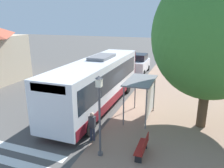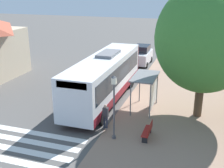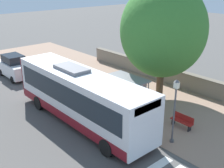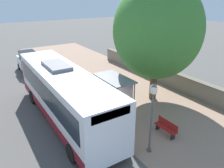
{
  "view_description": "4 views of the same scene",
  "coord_description": "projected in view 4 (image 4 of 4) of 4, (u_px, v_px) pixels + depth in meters",
  "views": [
    {
      "loc": [
        -4.39,
        14.53,
        6.17
      ],
      "look_at": [
        0.27,
        1.63,
        2.05
      ],
      "focal_mm": 35.0,
      "sensor_mm": 36.0,
      "label": 1
    },
    {
      "loc": [
        -5.24,
        20.15,
        8.39
      ],
      "look_at": [
        0.28,
        3.24,
        2.22
      ],
      "focal_mm": 45.0,
      "sensor_mm": 36.0,
      "label": 2
    },
    {
      "loc": [
        11.0,
        14.59,
        8.97
      ],
      "look_at": [
        0.03,
        2.14,
        2.63
      ],
      "focal_mm": 45.0,
      "sensor_mm": 36.0,
      "label": 3
    },
    {
      "loc": [
        5.82,
        13.19,
        7.66
      ],
      "look_at": [
        -1.73,
        1.37,
        1.94
      ],
      "focal_mm": 35.0,
      "sensor_mm": 36.0,
      "label": 4
    }
  ],
  "objects": [
    {
      "name": "street_lamp_near",
      "position": [
        152.0,
        113.0,
        10.68
      ],
      "size": [
        0.28,
        0.28,
        3.87
      ],
      "color": "#4C4C51",
      "rests_on": "ground"
    },
    {
      "name": "ground_plane",
      "position": [
        82.0,
        107.0,
        16.09
      ],
      "size": [
        120.0,
        120.0,
        0.0
      ],
      "primitive_type": "plane",
      "color": "#514F4C",
      "rests_on": "ground"
    },
    {
      "name": "bench",
      "position": [
        166.0,
        127.0,
        12.8
      ],
      "size": [
        0.4,
        1.51,
        0.88
      ],
      "color": "maroon",
      "rests_on": "ground"
    },
    {
      "name": "sidewalk_plaza",
      "position": [
        131.0,
        93.0,
        18.33
      ],
      "size": [
        9.0,
        44.0,
        0.02
      ],
      "color": "#937560",
      "rests_on": "ground"
    },
    {
      "name": "bus",
      "position": [
        63.0,
        93.0,
        13.91
      ],
      "size": [
        2.69,
        11.46,
        3.61
      ],
      "color": "silver",
      "rests_on": "ground"
    },
    {
      "name": "parked_car_behind_bus",
      "position": [
        29.0,
        62.0,
        23.29
      ],
      "size": [
        1.91,
        4.17,
        2.17
      ],
      "color": "silver",
      "rests_on": "ground"
    },
    {
      "name": "bus_shelter",
      "position": [
        116.0,
        83.0,
        14.84
      ],
      "size": [
        1.63,
        3.07,
        2.54
      ],
      "color": "slate",
      "rests_on": "ground"
    },
    {
      "name": "stone_wall",
      "position": [
        166.0,
        77.0,
        20.08
      ],
      "size": [
        0.6,
        20.0,
        1.42
      ],
      "color": "slate",
      "rests_on": "ground"
    },
    {
      "name": "pedestrian",
      "position": [
        124.0,
        132.0,
        11.59
      ],
      "size": [
        0.34,
        0.22,
        1.6
      ],
      "color": "#2D3347",
      "rests_on": "ground"
    },
    {
      "name": "shade_tree",
      "position": [
        157.0,
        31.0,
        15.45
      ],
      "size": [
        6.36,
        6.36,
        8.85
      ],
      "color": "brown",
      "rests_on": "ground"
    }
  ]
}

